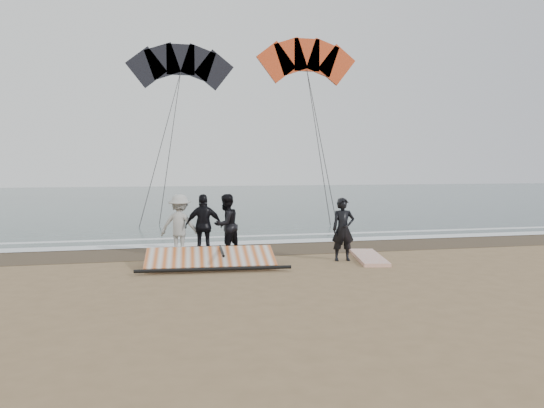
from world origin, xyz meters
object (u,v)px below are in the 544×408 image
Objects in this scene: board_white at (369,257)px; sail_rig at (208,260)px; board_cream at (209,258)px; man_main at (343,229)px.

board_white is 0.65× the size of sail_rig.
sail_rig is at bearing -83.34° from board_cream.
sail_rig is at bearing -165.82° from board_white.
board_white is (0.83, 0.07, -0.86)m from man_main.
man_main is 3.99m from sail_rig.
sail_rig is (-4.76, -0.14, 0.14)m from board_white.
board_cream is at bearing -179.76° from board_white.
board_cream is at bearing 168.67° from man_main.
man_main is 4.02m from board_cream.
sail_rig reaches higher than board_cream.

